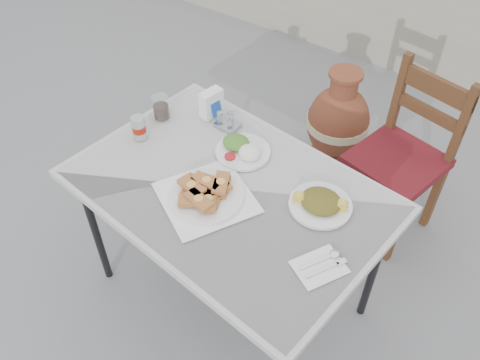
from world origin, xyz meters
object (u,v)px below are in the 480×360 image
Objects in this scene: terracotta_urn at (338,123)px; pide_plate at (206,192)px; salad_chopped_plate at (321,203)px; chair at (402,156)px; soda_can at (139,128)px; condiment_caddy at (227,121)px; salad_rice_plate at (242,149)px; cafe_table at (229,197)px; napkin_holder at (211,103)px; cola_glass at (161,109)px.

pide_plate is at bearing -89.98° from terracotta_urn.
salad_chopped_plate is 0.86m from chair.
soda_can is 1.01× the size of condiment_caddy.
cafe_table is at bearing -70.15° from salad_rice_plate.
condiment_caddy is 0.16× the size of terracotta_urn.
soda_can is at bearing -158.10° from salad_rice_plate.
soda_can is at bearing -107.26° from napkin_holder.
pide_plate is 0.49m from soda_can.
chair reaches higher than soda_can.
soda_can is at bearing -174.04° from salad_chopped_plate.
cafe_table is 0.23m from salad_rice_plate.
condiment_caddy is (0.11, -0.03, -0.04)m from napkin_holder.
salad_chopped_plate is 0.87m from soda_can.
napkin_holder is at bearing 166.53° from condiment_caddy.
soda_can is 1.35m from terracotta_urn.
chair is at bearing 43.04° from soda_can.
chair reaches higher than salad_rice_plate.
cafe_table is 10.40× the size of napkin_holder.
napkin_holder is (-0.34, 0.34, 0.12)m from cafe_table.
soda_can is at bearing -84.25° from cola_glass.
cola_glass reaches higher than soda_can.
condiment_caddy is (0.29, 0.12, -0.02)m from cola_glass.
soda_can reaches higher than pide_plate.
condiment_caddy reaches higher than salad_chopped_plate.
salad_chopped_plate is 2.23× the size of cola_glass.
soda_can is 0.84× the size of napkin_holder.
chair is at bearing -29.45° from terracotta_urn.
cola_glass is at bearing 175.02° from salad_chopped_plate.
cafe_table is 1.04m from chair.
cafe_table is 0.50m from napkin_holder.
cola_glass is 0.12× the size of chair.
soda_can reaches higher than condiment_caddy.
cafe_table is at bearing -88.02° from terracotta_urn.
chair is at bearing 64.65° from pide_plate.
cola_glass is (-0.02, 0.17, -0.01)m from soda_can.
chair is (0.95, 0.89, -0.34)m from soda_can.
salad_rice_plate reaches higher than terracotta_urn.
cola_glass is (-0.49, 0.29, 0.02)m from pide_plate.
cafe_table is 1.44× the size of chair.
cafe_table is 1.26m from terracotta_urn.
chair is at bearing 36.68° from cola_glass.
soda_can is (-0.51, 0.03, 0.11)m from cafe_table.
terracotta_urn is (0.30, 0.84, -0.53)m from napkin_holder.
cola_glass is 1.03× the size of condiment_caddy.
condiment_caddy is at bearing 126.55° from cafe_table.
soda_can is at bearing 176.60° from cafe_table.
salad_rice_plate is at bearing -34.88° from condiment_caddy.
soda_can is 0.36m from napkin_holder.
cafe_table is at bearing -102.40° from chair.
terracotta_urn is at bearing 110.28° from salad_chopped_plate.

